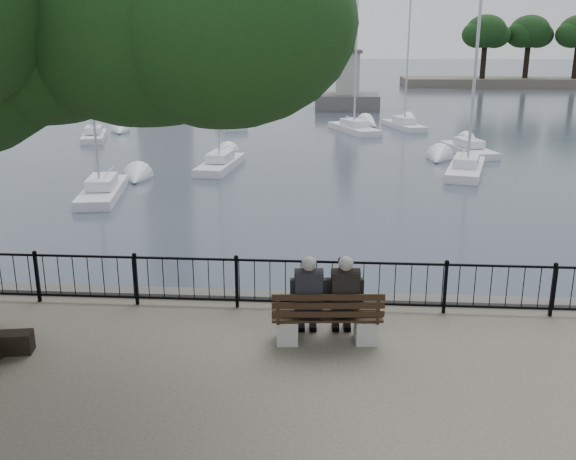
# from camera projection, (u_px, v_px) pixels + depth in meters

# --- Properties ---
(harbor) EXTENTS (260.00, 260.00, 1.20)m
(harbor) POSITION_uv_depth(u_px,v_px,m) (290.00, 321.00, 13.16)
(harbor) COLOR #4C4946
(harbor) RESTS_ON ground
(railing) EXTENTS (22.06, 0.06, 1.00)m
(railing) POSITION_uv_depth(u_px,v_px,m) (288.00, 282.00, 12.38)
(railing) COLOR black
(railing) RESTS_ON ground
(bench) EXTENTS (1.93, 0.71, 1.00)m
(bench) POSITION_uv_depth(u_px,v_px,m) (327.00, 324.00, 11.05)
(bench) COLOR #9A988E
(bench) RESTS_ON ground
(person_left) EXTENTS (0.48, 0.81, 1.58)m
(person_left) POSITION_uv_depth(u_px,v_px,m) (308.00, 301.00, 11.04)
(person_left) COLOR black
(person_left) RESTS_ON ground
(person_right) EXTENTS (0.48, 0.81, 1.58)m
(person_right) POSITION_uv_depth(u_px,v_px,m) (344.00, 301.00, 11.05)
(person_right) COLOR black
(person_right) RESTS_ON ground
(lion_monument) EXTENTS (5.61, 5.61, 8.38)m
(lion_monument) POSITION_uv_depth(u_px,v_px,m) (347.00, 85.00, 57.44)
(lion_monument) COLOR #4C4946
(lion_monument) RESTS_ON ground
(sailboat_a) EXTENTS (2.19, 5.06, 9.85)m
(sailboat_a) POSITION_uv_depth(u_px,v_px,m) (102.00, 189.00, 25.58)
(sailboat_a) COLOR silver
(sailboat_a) RESTS_ON ground
(sailboat_b) EXTENTS (1.80, 4.96, 10.81)m
(sailboat_b) POSITION_uv_depth(u_px,v_px,m) (220.00, 162.00, 31.15)
(sailboat_b) COLOR silver
(sailboat_b) RESTS_ON ground
(sailboat_c) EXTENTS (2.79, 5.48, 9.62)m
(sailboat_c) POSITION_uv_depth(u_px,v_px,m) (466.00, 167.00, 30.01)
(sailboat_c) COLOR silver
(sailboat_c) RESTS_ON ground
(sailboat_d) EXTENTS (2.50, 5.00, 8.76)m
(sailboat_d) POSITION_uv_depth(u_px,v_px,m) (468.00, 148.00, 35.26)
(sailboat_d) COLOR silver
(sailboat_d) RESTS_ON ground
(sailboat_e) EXTENTS (2.55, 4.86, 11.34)m
(sailboat_e) POSITION_uv_depth(u_px,v_px,m) (94.00, 134.00, 40.22)
(sailboat_e) COLOR silver
(sailboat_e) RESTS_ON ground
(sailboat_f) EXTENTS (3.58, 5.71, 10.76)m
(sailboat_f) POSITION_uv_depth(u_px,v_px,m) (354.00, 127.00, 43.37)
(sailboat_f) COLOR silver
(sailboat_f) RESTS_ON ground
(sailboat_g) EXTENTS (2.85, 5.19, 10.11)m
(sailboat_g) POSITION_uv_depth(u_px,v_px,m) (404.00, 124.00, 45.12)
(sailboat_g) COLOR silver
(sailboat_g) RESTS_ON ground
(sailboat_h) EXTENTS (3.69, 6.09, 13.90)m
(sailboat_h) POSITION_uv_depth(u_px,v_px,m) (227.00, 121.00, 46.14)
(sailboat_h) COLOR silver
(sailboat_h) RESTS_ON ground
(far_shore) EXTENTS (30.00, 8.60, 9.18)m
(far_shore) POSITION_uv_depth(u_px,v_px,m) (525.00, 55.00, 83.52)
(far_shore) COLOR #534E43
(far_shore) RESTS_ON ground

